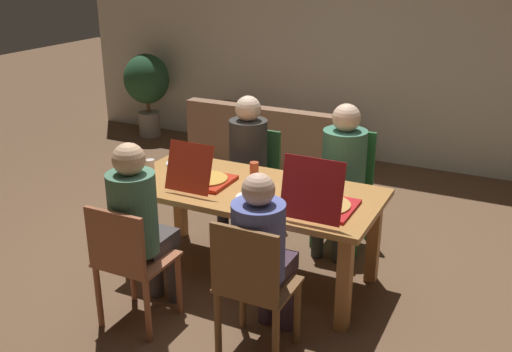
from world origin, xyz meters
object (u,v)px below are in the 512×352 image
Objects in this scene: person_2 at (262,247)px; drinking_glass_2 at (254,169)px; chair_1 at (253,171)px; couch at (271,143)px; person_3 at (342,165)px; drinking_glass_0 at (150,167)px; drinking_glass_1 at (133,176)px; chair_3 at (346,182)px; chair_2 at (252,286)px; person_0 at (139,218)px; dining_table at (250,201)px; chair_0 at (129,260)px; plate_0 at (181,163)px; pizza_box_1 at (322,203)px; person_1 at (245,154)px; potted_plant at (147,84)px; plate_1 at (251,197)px; pizza_box_0 at (204,178)px.

drinking_glass_2 is (-0.53, 0.97, 0.09)m from person_2.
chair_1 reaches higher than couch.
person_3 is 10.21× the size of drinking_glass_0.
person_2 reaches higher than drinking_glass_0.
drinking_glass_1 is at bearing -142.57° from drinking_glass_2.
chair_1 is at bearing -176.89° from chair_3.
chair_2 is at bearing -67.03° from couch.
chair_1 is (-0.00, 1.64, -0.23)m from person_0.
dining_table is at bearing 62.58° from person_0.
drinking_glass_2 is at bearing 74.92° from chair_0.
plate_0 is 2.04× the size of drinking_glass_0.
drinking_glass_1 is (-0.00, -0.21, -0.00)m from drinking_glass_0.
drinking_glass_1 is at bearing 123.42° from chair_0.
person_3 is 2.49× the size of pizza_box_1.
person_3 is at bearing -90.00° from chair_3.
person_1 is 3.13m from potted_plant.
person_0 is at bearing 175.49° from chair_2.
chair_2 is at bearing -63.66° from chair_1.
drinking_glass_2 is at bearing 113.37° from plate_1.
person_0 is 10.87× the size of drinking_glass_1.
plate_0 is 0.31m from drinking_glass_0.
person_3 reaches higher than plate_1.
couch is 1.58× the size of potted_plant.
person_2 reaches higher than pizza_box_1.
person_3 is (0.85, 1.55, -0.01)m from person_0.
chair_2 is at bearing -61.52° from person_1.
couch is (-1.34, 1.54, -0.44)m from person_3.
dining_table is 0.38m from pizza_box_0.
chair_1 is 1.26m from drinking_glass_1.
dining_table is 0.31m from drinking_glass_2.
person_0 is 1.38× the size of chair_2.
chair_1 is 1.80m from person_2.
person_2 is 1.11m from drinking_glass_2.
plate_1 is at bearing -43.83° from potted_plant.
drinking_glass_0 is (-0.40, 0.69, 0.06)m from person_0.
pizza_box_1 is 1.42m from drinking_glass_1.
chair_0 is 1.30m from pizza_box_1.
person_3 is at bearing 69.20° from plate_1.
potted_plant is at bearing 126.63° from drinking_glass_0.
chair_2 is 0.52× the size of couch.
person_0 is (0.00, 0.14, 0.24)m from chair_0.
person_0 is at bearing -175.52° from person_2.
person_3 is 5.01× the size of plate_0.
chair_1 is 8.41× the size of drinking_glass_2.
drinking_glass_0 is (-0.48, 0.00, 0.01)m from pizza_box_0.
chair_0 reaches higher than chair_1.
pizza_box_1 is at bearing -29.97° from drinking_glass_2.
drinking_glass_2 is (0.72, 0.34, -0.01)m from drinking_glass_0.
person_3 reaches higher than couch.
drinking_glass_2 is at bearing -41.11° from potted_plant.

